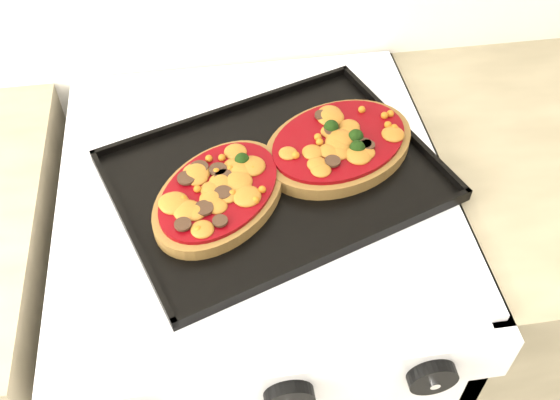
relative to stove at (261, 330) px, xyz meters
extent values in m
cube|color=silver|center=(0.00, 0.00, 0.00)|extent=(0.60, 0.60, 0.91)
cube|color=silver|center=(0.00, -0.31, 0.40)|extent=(0.60, 0.02, 0.09)
cylinder|color=black|center=(0.00, -0.33, 0.40)|extent=(0.06, 0.02, 0.06)
cylinder|color=black|center=(0.19, -0.33, 0.40)|extent=(0.06, 0.02, 0.06)
cube|color=black|center=(0.03, -0.01, 0.47)|extent=(0.56, 0.48, 0.02)
camera|label=1|loc=(-0.06, -0.66, 1.14)|focal=40.00mm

